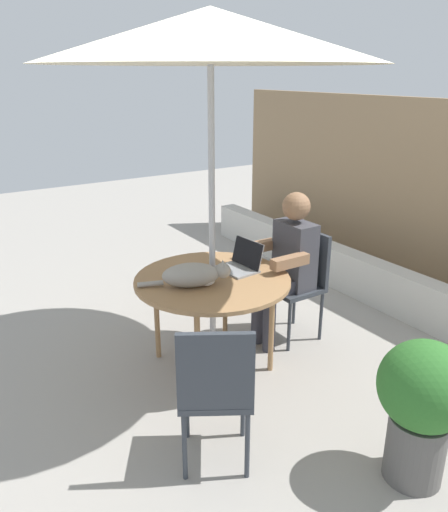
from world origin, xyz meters
The scene contains 11 objects.
ground_plane centered at (0.00, 0.00, 0.00)m, with size 14.00×14.00×0.00m, color gray.
fence_back centered at (0.00, 2.55, 0.94)m, with size 5.98×0.08×1.89m, color #937756.
planter_wall_low centered at (0.00, 1.89, 0.21)m, with size 5.38×0.20×0.42m, color beige.
patio_table centered at (0.00, 0.00, 0.66)m, with size 1.14×1.14×0.71m.
patio_umbrella centered at (0.00, 0.00, 2.32)m, with size 2.21×2.21×2.49m.
chair_occupied centered at (0.00, 0.86, 0.54)m, with size 0.40×0.40×0.91m.
chair_empty centered at (0.93, -0.56, 0.54)m, with size 0.55×0.55×0.91m.
person_seated centered at (0.00, 0.70, 0.71)m, with size 0.48×0.48×1.25m.
laptop centered at (-0.03, 0.28, 0.77)m, with size 0.32×0.28×0.21m.
cat centered at (0.06, -0.18, 0.79)m, with size 0.36×0.60×0.17m.
potted_plant_near_fence centered at (1.59, 0.31, 0.49)m, with size 0.49×0.49×0.83m.
Camera 1 is at (2.89, -1.76, 2.12)m, focal length 35.47 mm.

